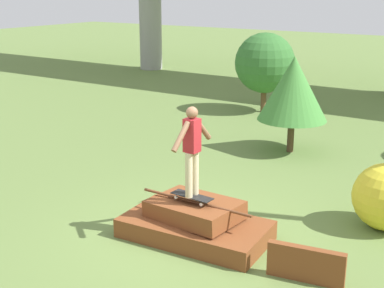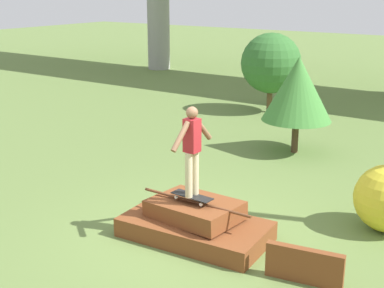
{
  "view_description": "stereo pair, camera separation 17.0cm",
  "coord_description": "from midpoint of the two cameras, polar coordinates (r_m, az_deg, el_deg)",
  "views": [
    {
      "loc": [
        4.42,
        -6.83,
        4.07
      ],
      "look_at": [
        -0.05,
        -0.02,
        1.64
      ],
      "focal_mm": 50.0,
      "sensor_mm": 36.0,
      "label": 1
    },
    {
      "loc": [
        4.56,
        -6.73,
        4.07
      ],
      "look_at": [
        -0.05,
        -0.02,
        1.64
      ],
      "focal_mm": 50.0,
      "sensor_mm": 36.0,
      "label": 2
    }
  ],
  "objects": [
    {
      "name": "skater",
      "position": [
        8.51,
        -0.57,
        -0.22
      ],
      "size": [
        0.23,
        1.01,
        1.49
      ],
      "color": "#C6B78E",
      "rests_on": "skateboard"
    },
    {
      "name": "tree_behind_right",
      "position": [
        17.76,
        7.5,
        8.56
      ],
      "size": [
        1.96,
        1.96,
        2.61
      ],
      "color": "brown",
      "rests_on": "ground_plane"
    },
    {
      "name": "scrap_pile",
      "position": [
        9.01,
        -0.24,
        -8.43
      ],
      "size": [
        2.5,
        1.45,
        0.67
      ],
      "color": "brown",
      "rests_on": "ground_plane"
    },
    {
      "name": "scrap_plank_loose",
      "position": [
        7.92,
        11.42,
        -12.47
      ],
      "size": [
        1.11,
        0.3,
        0.52
      ],
      "color": "brown",
      "rests_on": "ground_plane"
    },
    {
      "name": "tree_behind_left",
      "position": [
        13.43,
        10.39,
        5.83
      ],
      "size": [
        1.73,
        1.73,
        2.42
      ],
      "color": "#4C3823",
      "rests_on": "ground_plane"
    },
    {
      "name": "ground_plane",
      "position": [
        9.09,
        -0.22,
        -9.97
      ],
      "size": [
        80.0,
        80.0,
        0.0
      ],
      "primitive_type": "plane",
      "color": "olive"
    },
    {
      "name": "skateboard",
      "position": [
        8.8,
        -0.56,
        -5.6
      ],
      "size": [
        0.74,
        0.27,
        0.09
      ],
      "color": "black",
      "rests_on": "scrap_pile"
    }
  ]
}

